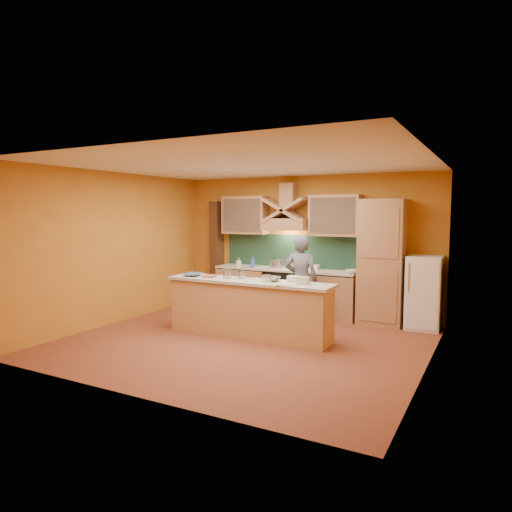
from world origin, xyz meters
The scene contains 36 objects.
floor centered at (0.00, 0.00, 0.00)m, with size 5.50×5.00×0.01m, color brown.
ceiling centered at (0.00, 0.00, 2.80)m, with size 5.50×5.00×0.01m, color white.
wall_back centered at (0.00, 2.50, 1.40)m, with size 5.50×0.02×2.80m, color orange.
wall_front centered at (0.00, -2.50, 1.40)m, with size 5.50×0.02×2.80m, color orange.
wall_left centered at (-2.75, 0.00, 1.40)m, with size 0.02×5.00×2.80m, color orange.
wall_right centered at (2.75, 0.00, 1.40)m, with size 0.02×5.00×2.80m, color orange.
base_cabinet_left centered at (-1.25, 2.20, 0.43)m, with size 1.10×0.60×0.86m, color #B27B51.
base_cabinet_right centered at (0.65, 2.20, 0.43)m, with size 1.10×0.60×0.86m, color #B27B51.
counter_top centered at (-0.30, 2.20, 0.90)m, with size 3.00×0.62×0.04m, color beige.
stove centered at (-0.30, 2.20, 0.45)m, with size 0.60×0.58×0.90m, color black.
backsplash centered at (-0.30, 2.48, 1.25)m, with size 3.00×0.03×0.70m, color #183527.
range_hood centered at (-0.30, 2.25, 1.82)m, with size 0.92×0.50×0.24m, color #B27B51.
hood_chimney centered at (-0.30, 2.35, 2.40)m, with size 0.30×0.30×0.50m, color #B27B51.
upper_cabinet_left centered at (-1.30, 2.33, 2.00)m, with size 1.00×0.35×0.80m, color #B27B51.
upper_cabinet_right centered at (0.70, 2.33, 2.00)m, with size 1.00×0.35×0.80m, color #B27B51.
pantry_column centered at (1.65, 2.20, 1.15)m, with size 0.80×0.60×2.30m, color #B27B51.
fridge centered at (2.40, 2.20, 0.65)m, with size 0.58×0.60×1.30m, color white.
trim_column_left centered at (-2.05, 2.35, 1.15)m, with size 0.20×0.30×2.30m, color #472816.
island_body centered at (-0.10, 0.30, 0.44)m, with size 2.80×0.55×0.88m, color tan.
island_top centered at (-0.10, 0.30, 0.92)m, with size 2.90×0.62×0.05m, color beige.
person centered at (0.39, 1.37, 0.84)m, with size 0.61×0.40×1.67m, color slate.
pot_large centered at (-0.50, 2.16, 0.98)m, with size 0.25×0.25×0.16m, color #B1B0B7.
pot_small centered at (-0.23, 2.31, 0.98)m, with size 0.22×0.22×0.15m, color #BBBBC3.
soap_bottle_a centered at (-1.35, 2.13, 1.01)m, with size 0.08×0.08×0.18m, color silver.
soap_bottle_b centered at (-0.97, 2.03, 1.04)m, with size 0.09×0.09×0.24m, color #375098.
bowl_back centered at (1.12, 2.07, 0.96)m, with size 0.23×0.23×0.07m, color silver.
dish_rack centered at (0.26, 2.28, 0.97)m, with size 0.27×0.21×0.10m, color white.
book_lower centered at (-0.99, 0.31, 0.96)m, with size 0.21×0.28×0.03m, color #AD533E.
book_upper centered at (-1.33, 0.25, 0.98)m, with size 0.25×0.34×0.03m, color #3B5783.
jar_large centered at (-0.54, 0.34, 1.02)m, with size 0.14×0.14×0.15m, color silver.
jar_small centered at (-0.30, 0.41, 1.01)m, with size 0.13×0.13×0.13m, color white.
kitchen_scale centered at (0.26, 0.24, 0.99)m, with size 0.11×0.11×0.09m, color silver.
mixing_bowl centered at (0.28, 0.38, 0.98)m, with size 0.30×0.30×0.07m, color silver.
cloth centered at (0.65, 0.10, 0.95)m, with size 0.26×0.19×0.02m, color beige.
grocery_bag_a centered at (0.86, 0.31, 1.00)m, with size 0.18×0.15×0.12m, color beige.
grocery_bag_b centered at (0.67, 0.39, 1.00)m, with size 0.18×0.14×0.11m, color beige.
Camera 1 is at (3.53, -6.21, 2.06)m, focal length 32.00 mm.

